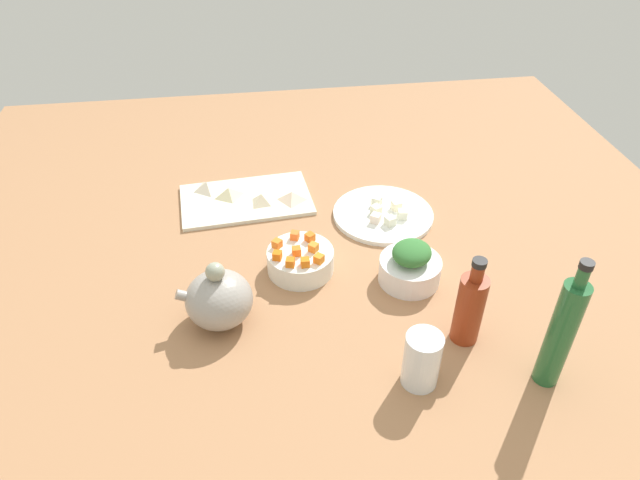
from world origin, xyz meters
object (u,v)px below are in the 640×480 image
object	(u,v)px
drinking_glass_0	(422,360)
bottle_0	(561,333)
bowl_greens	(410,270)
bowl_carrots	(300,261)
bottle_1	(470,307)
plate_tofu	(383,214)
cutting_board	(246,200)
teapot	(219,299)

from	to	relation	value
drinking_glass_0	bottle_0	bearing A→B (deg)	173.35
bowl_greens	bowl_carrots	distance (cm)	23.79
bottle_1	drinking_glass_0	world-z (taller)	bottle_1
bottle_0	plate_tofu	bearing A→B (deg)	-71.85
bowl_greens	cutting_board	bearing A→B (deg)	-46.65
bowl_greens	teapot	distance (cm)	40.90
bottle_0	bottle_1	distance (cm)	16.58
bowl_carrots	drinking_glass_0	distance (cm)	37.75
bowl_greens	bottle_0	size ratio (longest dim) A/B	0.48
cutting_board	bottle_0	bearing A→B (deg)	128.23
bottle_0	bottle_1	xyz separation A→B (cm)	(11.23, -11.59, -3.79)
plate_tofu	bowl_greens	distance (cm)	24.30
teapot	bottle_0	distance (cm)	62.32
bowl_greens	plate_tofu	bearing A→B (deg)	-89.81
bottle_1	cutting_board	bearing A→B (deg)	-53.19
cutting_board	bowl_greens	world-z (taller)	bowl_greens
bowl_carrots	bottle_0	distance (cm)	54.75
cutting_board	bowl_greens	size ratio (longest dim) A/B	2.50
teapot	drinking_glass_0	xyz separation A→B (cm)	(-34.96, 20.13, -0.27)
bowl_greens	bowl_carrots	size ratio (longest dim) A/B	0.90
bowl_greens	drinking_glass_0	bearing A→B (deg)	78.69
bowl_greens	drinking_glass_0	size ratio (longest dim) A/B	1.19
bottle_0	drinking_glass_0	distance (cm)	23.73
plate_tofu	bottle_1	world-z (taller)	bottle_1
bowl_carrots	bottle_0	world-z (taller)	bottle_0
cutting_board	bottle_1	xyz separation A→B (cm)	(-39.95, 53.38, 7.51)
bowl_carrots	bottle_1	bearing A→B (deg)	139.97
plate_tofu	drinking_glass_0	world-z (taller)	drinking_glass_0
plate_tofu	teapot	distance (cm)	50.80
cutting_board	bowl_carrots	xyz separation A→B (cm)	(-10.94, 29.01, 2.08)
teapot	bowl_carrots	bearing A→B (deg)	-142.95
bowl_greens	teapot	size ratio (longest dim) A/B	0.89
bottle_0	bowl_greens	bearing A→B (deg)	-59.18
plate_tofu	bottle_0	xyz separation A→B (cm)	(-17.51, 53.42, 11.20)
cutting_board	drinking_glass_0	distance (cm)	68.70
drinking_glass_0	teapot	bearing A→B (deg)	-29.94
cutting_board	plate_tofu	bearing A→B (deg)	161.06
plate_tofu	bowl_carrots	size ratio (longest dim) A/B	1.70
cutting_board	bottle_0	size ratio (longest dim) A/B	1.21
teapot	drinking_glass_0	bearing A→B (deg)	150.06
teapot	drinking_glass_0	distance (cm)	40.34
cutting_board	plate_tofu	distance (cm)	35.61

